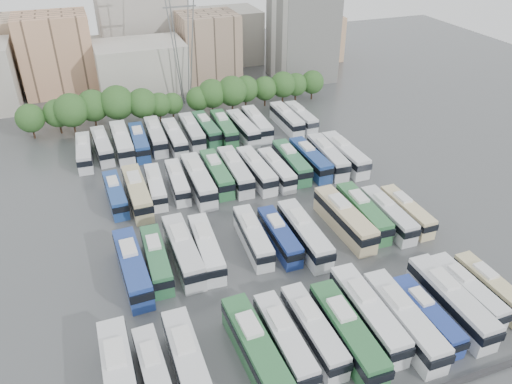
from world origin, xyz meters
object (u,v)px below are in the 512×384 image
object	(u,v)px
bus_r2_s5	(199,180)
bus_r3_s8	(224,128)
bus_r2_s3	(156,186)
bus_r2_s12	(327,156)
bus_r3_s7	(206,128)
bus_r2_s13	(345,154)
bus_r0_s0	(120,380)
bus_r2_s7	(235,171)
bus_r1_s6	(253,236)
bus_r2_s4	(178,181)
bus_r0_s1	(155,375)
bus_r3_s0	(84,152)
bus_r2_s8	(256,170)
bus_r3_s10	(257,123)
bus_r2_s11	(310,159)
bus_r0_s11	(451,301)
bus_r1_s4	(206,248)
bus_r3_s13	(301,117)
bus_r1_s10	(344,218)
bus_r3_s2	(122,142)
bus_r1_s3	(183,250)
bus_r1_s2	(156,259)
bus_r0_s2	(188,364)
apartment_tower	(303,26)
bus_r1_s13	(407,211)
bus_r0_s5	(284,340)
bus_r1_s8	(304,233)
bus_r1_s11	(363,212)
bus_r0_s9	(403,319)
electricity_pylon	(180,19)
bus_r0_s4	(255,349)
bus_r0_s13	(491,288)
bus_r1_s1	(132,267)
bus_r2_s1	(115,194)
bus_r0_s8	(368,313)
bus_r2_s6	(217,173)
bus_r3_s4	(156,136)
bus_r0_s7	(347,332)
bus_r2_s10	(291,162)
bus_r3_s9	(243,127)

from	to	relation	value
bus_r2_s5	bus_r3_s8	world-z (taller)	bus_r2_s5
bus_r2_s3	bus_r2_s12	size ratio (longest dim) A/B	0.86
bus_r3_s7	bus_r2_s13	bearing A→B (deg)	-46.66
bus_r0_s0	bus_r2_s7	distance (m)	42.27
bus_r1_s6	bus_r2_s4	world-z (taller)	bus_r1_s6
bus_r0_s1	bus_r3_s0	size ratio (longest dim) A/B	0.95
bus_r2_s8	bus_r3_s10	world-z (taller)	bus_r2_s8
bus_r2_s11	bus_r0_s11	bearing A→B (deg)	-91.15
bus_r1_s4	bus_r3_s10	size ratio (longest dim) A/B	0.97
bus_r2_s12	bus_r3_s10	distance (m)	18.82
bus_r0_s11	bus_r3_s13	size ratio (longest dim) A/B	1.13
bus_r1_s10	bus_r3_s2	size ratio (longest dim) A/B	1.02
bus_r1_s6	bus_r2_s13	world-z (taller)	bus_r2_s13
bus_r1_s3	bus_r3_s2	xyz separation A→B (m)	(-3.31, 35.43, 0.04)
bus_r1_s2	bus_r3_s13	xyz separation A→B (m)	(36.27, 35.66, -0.01)
bus_r0_s1	bus_r2_s4	xyz separation A→B (m)	(10.15, 35.96, 0.01)
bus_r2_s8	bus_r3_s7	size ratio (longest dim) A/B	1.05
bus_r0_s2	bus_r2_s3	distance (m)	36.00
apartment_tower	bus_r1_s13	xyz separation A→B (m)	(-12.60, -65.00, -11.30)
bus_r0_s11	bus_r3_s0	world-z (taller)	bus_r0_s11
bus_r2_s4	bus_r2_s7	world-z (taller)	bus_r2_s7
bus_r0_s5	bus_r2_s11	distance (m)	40.95
bus_r1_s8	bus_r1_s11	distance (m)	10.39
bus_r0_s9	bus_r2_s7	bearing A→B (deg)	101.03
electricity_pylon	bus_r0_s11	size ratio (longest dim) A/B	2.57
bus_r0_s4	bus_r1_s6	xyz separation A→B (m)	(6.33, 18.37, -0.23)
bus_r0_s13	bus_r2_s8	size ratio (longest dim) A/B	0.87
bus_r0_s0	bus_r1_s1	distance (m)	16.74
bus_r1_s13	bus_r2_s8	world-z (taller)	bus_r2_s8
bus_r1_s2	bus_r1_s11	xyz separation A→B (m)	(29.97, 0.19, 0.15)
bus_r1_s6	bus_r2_s1	size ratio (longest dim) A/B	1.06
bus_r0_s8	bus_r3_s0	size ratio (longest dim) A/B	1.14
bus_r2_s6	bus_r3_s8	xyz separation A→B (m)	(6.45, 16.93, 0.01)
bus_r3_s4	bus_r0_s9	bearing A→B (deg)	-72.22
bus_r1_s3	bus_r2_s8	bearing A→B (deg)	45.59
electricity_pylon	bus_r0_s4	xyz separation A→B (m)	(-10.17, -73.67, -16.63)
bus_r0_s13	bus_r1_s10	world-z (taller)	bus_r1_s10
bus_r0_s7	bus_r2_s4	bearing A→B (deg)	105.23
bus_r1_s13	bus_r3_s13	xyz separation A→B (m)	(-0.09, 37.06, 0.08)
bus_r1_s1	bus_r2_s7	xyz separation A→B (m)	(19.54, 19.07, -0.03)
electricity_pylon	bus_r3_s8	bearing A→B (deg)	-81.93
bus_r3_s4	bus_r2_s4	bearing A→B (deg)	-88.04
bus_r0_s5	bus_r2_s10	world-z (taller)	bus_r2_s10
bus_r1_s2	bus_r2_s12	world-z (taller)	bus_r2_s12
bus_r0_s4	bus_r1_s1	xyz separation A→B (m)	(-9.88, 17.26, -0.03)
bus_r0_s13	bus_r3_s9	distance (m)	54.79
bus_r3_s7	bus_r0_s4	bearing A→B (deg)	-102.43
apartment_tower	bus_r1_s10	distance (m)	68.71
bus_r0_s9	bus_r2_s7	world-z (taller)	bus_r0_s9
bus_r2_s5	bus_r2_s7	world-z (taller)	bus_r2_s5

